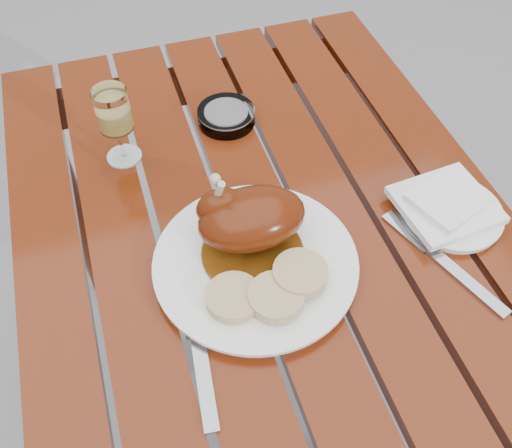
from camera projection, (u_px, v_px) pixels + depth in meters
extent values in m
plane|color=slate|center=(268.00, 418.00, 1.49)|extent=(60.00, 60.00, 0.00)
cube|color=maroon|center=(271.00, 353.00, 1.20)|extent=(0.80, 1.20, 0.75)
cylinder|color=white|center=(256.00, 264.00, 0.87)|extent=(0.40, 0.40, 0.02)
cylinder|color=#552C09|center=(253.00, 252.00, 0.87)|extent=(0.16, 0.16, 0.00)
ellipsoid|color=#641F07|center=(252.00, 219.00, 0.86)|extent=(0.17, 0.11, 0.08)
ellipsoid|color=#641F07|center=(221.00, 208.00, 0.85)|extent=(0.08, 0.05, 0.06)
cylinder|color=#C6B28C|center=(217.00, 198.00, 0.84)|extent=(0.02, 0.04, 0.09)
cylinder|color=tan|center=(233.00, 298.00, 0.81)|extent=(0.08, 0.08, 0.02)
cylinder|color=tan|center=(276.00, 297.00, 0.81)|extent=(0.08, 0.08, 0.02)
cylinder|color=tan|center=(300.00, 273.00, 0.83)|extent=(0.08, 0.08, 0.02)
cylinder|color=#D9C762|center=(117.00, 126.00, 0.98)|extent=(0.08, 0.08, 0.15)
cylinder|color=white|center=(452.00, 213.00, 0.94)|extent=(0.18, 0.18, 0.01)
cube|color=white|center=(445.00, 205.00, 0.93)|extent=(0.16, 0.15, 0.01)
cylinder|color=#B2B7BC|center=(226.00, 116.00, 1.08)|extent=(0.12, 0.12, 0.03)
cube|color=gray|center=(203.00, 372.00, 0.77)|extent=(0.04, 0.17, 0.01)
cube|color=gray|center=(452.00, 269.00, 0.87)|extent=(0.09, 0.20, 0.01)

